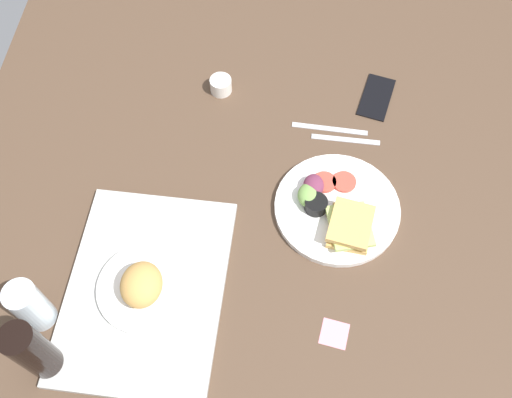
{
  "coord_description": "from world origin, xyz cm",
  "views": [
    {
      "loc": [
        -60.85,
        -2.08,
        115.37
      ],
      "look_at": [
        2.0,
        3.0,
        4.0
      ],
      "focal_mm": 39.81,
      "sensor_mm": 36.0,
      "label": 1
    }
  ],
  "objects_px": {
    "drinking_glass": "(30,306)",
    "cell_phone": "(376,97)",
    "serving_tray": "(146,289)",
    "soda_bottle": "(33,352)",
    "espresso_cup": "(221,85)",
    "knife": "(330,129)",
    "sticky_note": "(334,334)",
    "bread_plate_near": "(143,286)",
    "plate_with_salad": "(336,209)",
    "fork": "(346,139)"
  },
  "relations": [
    {
      "from": "drinking_glass",
      "to": "cell_phone",
      "type": "height_order",
      "value": "drinking_glass"
    },
    {
      "from": "serving_tray",
      "to": "soda_bottle",
      "type": "distance_m",
      "value": 0.25
    },
    {
      "from": "cell_phone",
      "to": "espresso_cup",
      "type": "bearing_deg",
      "value": 105.84
    },
    {
      "from": "knife",
      "to": "sticky_note",
      "type": "relative_size",
      "value": 3.39
    },
    {
      "from": "bread_plate_near",
      "to": "espresso_cup",
      "type": "distance_m",
      "value": 0.58
    },
    {
      "from": "espresso_cup",
      "to": "drinking_glass",
      "type": "bearing_deg",
      "value": 154.34
    },
    {
      "from": "soda_bottle",
      "to": "espresso_cup",
      "type": "xyz_separation_m",
      "value": [
        0.73,
        -0.26,
        -0.08
      ]
    },
    {
      "from": "espresso_cup",
      "to": "knife",
      "type": "height_order",
      "value": "espresso_cup"
    },
    {
      "from": "bread_plate_near",
      "to": "plate_with_salad",
      "type": "bearing_deg",
      "value": -60.03
    },
    {
      "from": "soda_bottle",
      "to": "serving_tray",
      "type": "bearing_deg",
      "value": -44.37
    },
    {
      "from": "soda_bottle",
      "to": "cell_phone",
      "type": "height_order",
      "value": "soda_bottle"
    },
    {
      "from": "soda_bottle",
      "to": "fork",
      "type": "xyz_separation_m",
      "value": [
        0.6,
        -0.59,
        -0.09
      ]
    },
    {
      "from": "serving_tray",
      "to": "drinking_glass",
      "type": "distance_m",
      "value": 0.23
    },
    {
      "from": "bread_plate_near",
      "to": "cell_phone",
      "type": "distance_m",
      "value": 0.77
    },
    {
      "from": "serving_tray",
      "to": "espresso_cup",
      "type": "xyz_separation_m",
      "value": [
        0.56,
        -0.1,
        0.01
      ]
    },
    {
      "from": "espresso_cup",
      "to": "cell_phone",
      "type": "bearing_deg",
      "value": -88.93
    },
    {
      "from": "serving_tray",
      "to": "plate_with_salad",
      "type": "xyz_separation_m",
      "value": [
        0.22,
        -0.4,
        0.01
      ]
    },
    {
      "from": "serving_tray",
      "to": "fork",
      "type": "height_order",
      "value": "serving_tray"
    },
    {
      "from": "knife",
      "to": "cell_phone",
      "type": "xyz_separation_m",
      "value": [
        0.11,
        -0.12,
        0.0
      ]
    },
    {
      "from": "fork",
      "to": "bread_plate_near",
      "type": "bearing_deg",
      "value": 48.4
    },
    {
      "from": "sticky_note",
      "to": "fork",
      "type": "bearing_deg",
      "value": -2.52
    },
    {
      "from": "espresso_cup",
      "to": "serving_tray",
      "type": "bearing_deg",
      "value": 170.11
    },
    {
      "from": "serving_tray",
      "to": "bread_plate_near",
      "type": "distance_m",
      "value": 0.04
    },
    {
      "from": "serving_tray",
      "to": "cell_phone",
      "type": "xyz_separation_m",
      "value": [
        0.57,
        -0.5,
        -0.0
      ]
    },
    {
      "from": "bread_plate_near",
      "to": "fork",
      "type": "bearing_deg",
      "value": -44.1
    },
    {
      "from": "bread_plate_near",
      "to": "fork",
      "type": "distance_m",
      "value": 0.61
    },
    {
      "from": "soda_bottle",
      "to": "espresso_cup",
      "type": "bearing_deg",
      "value": -19.82
    },
    {
      "from": "bread_plate_near",
      "to": "cell_phone",
      "type": "relative_size",
      "value": 1.39
    },
    {
      "from": "soda_bottle",
      "to": "espresso_cup",
      "type": "relative_size",
      "value": 3.48
    },
    {
      "from": "fork",
      "to": "knife",
      "type": "relative_size",
      "value": 0.89
    },
    {
      "from": "serving_tray",
      "to": "bread_plate_near",
      "type": "bearing_deg",
      "value": -170.67
    },
    {
      "from": "espresso_cup",
      "to": "soda_bottle",
      "type": "bearing_deg",
      "value": 160.18
    },
    {
      "from": "bread_plate_near",
      "to": "knife",
      "type": "xyz_separation_m",
      "value": [
        0.47,
        -0.38,
        -0.04
      ]
    },
    {
      "from": "fork",
      "to": "sticky_note",
      "type": "distance_m",
      "value": 0.49
    },
    {
      "from": "cell_phone",
      "to": "plate_with_salad",
      "type": "bearing_deg",
      "value": 178.2
    },
    {
      "from": "espresso_cup",
      "to": "fork",
      "type": "xyz_separation_m",
      "value": [
        -0.13,
        -0.33,
        -0.02
      ]
    },
    {
      "from": "fork",
      "to": "knife",
      "type": "bearing_deg",
      "value": -34.38
    },
    {
      "from": "cell_phone",
      "to": "sticky_note",
      "type": "bearing_deg",
      "value": -174.3
    },
    {
      "from": "soda_bottle",
      "to": "cell_phone",
      "type": "distance_m",
      "value": 1.0
    },
    {
      "from": "fork",
      "to": "sticky_note",
      "type": "relative_size",
      "value": 3.04
    },
    {
      "from": "bread_plate_near",
      "to": "espresso_cup",
      "type": "xyz_separation_m",
      "value": [
        0.57,
        -0.1,
        -0.02
      ]
    },
    {
      "from": "fork",
      "to": "plate_with_salad",
      "type": "bearing_deg",
      "value": 85.83
    },
    {
      "from": "bread_plate_near",
      "to": "fork",
      "type": "xyz_separation_m",
      "value": [
        0.44,
        -0.42,
        -0.04
      ]
    },
    {
      "from": "bread_plate_near",
      "to": "sticky_note",
      "type": "relative_size",
      "value": 3.58
    },
    {
      "from": "bread_plate_near",
      "to": "cell_phone",
      "type": "height_order",
      "value": "bread_plate_near"
    },
    {
      "from": "soda_bottle",
      "to": "bread_plate_near",
      "type": "bearing_deg",
      "value": -45.63
    },
    {
      "from": "drinking_glass",
      "to": "espresso_cup",
      "type": "distance_m",
      "value": 0.71
    },
    {
      "from": "bread_plate_near",
      "to": "plate_with_salad",
      "type": "distance_m",
      "value": 0.46
    },
    {
      "from": "sticky_note",
      "to": "plate_with_salad",
      "type": "bearing_deg",
      "value": 0.49
    },
    {
      "from": "bread_plate_near",
      "to": "knife",
      "type": "bearing_deg",
      "value": -39.39
    }
  ]
}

